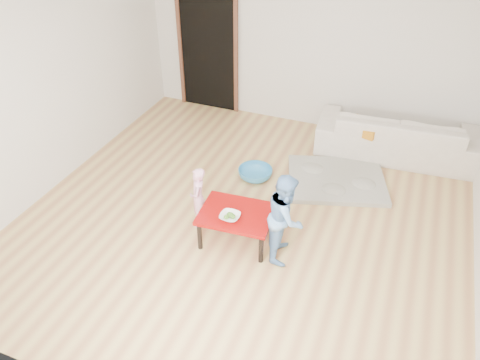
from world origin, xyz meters
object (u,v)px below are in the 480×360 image
Objects in this scene: child_pink at (198,198)px; basin at (255,174)px; sofa at (397,134)px; child_blue at (286,217)px; red_table at (237,226)px; bowl at (230,217)px.

child_pink reaches higher than basin.
sofa reaches higher than basin.
child_blue reaches higher than sofa.
red_table is 1.04× the size of child_pink.
sofa reaches higher than bowl.
sofa is 2.77× the size of red_table.
child_pink is (-0.47, 0.22, -0.04)m from bowl.
bowl is 0.52m from child_pink.
sofa is at bearing 60.60° from red_table.
bowl is (-1.42, -2.59, 0.10)m from sofa.
red_table is at bearing 56.25° from sofa.
basin is at bearing 100.49° from red_table.
child_blue is (1.04, -0.10, 0.13)m from child_pink.
bowl is 0.21× the size of child_blue.
red_table is at bearing 76.29° from bowl.
bowl is 1.36m from basin.
basin is (-0.19, 1.31, -0.35)m from bowl.
child_pink is at bearing -104.48° from basin.
child_blue reaches higher than child_pink.
child_blue is 1.48m from basin.
sofa is at bearing 120.04° from child_pink.
red_table reaches higher than basin.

